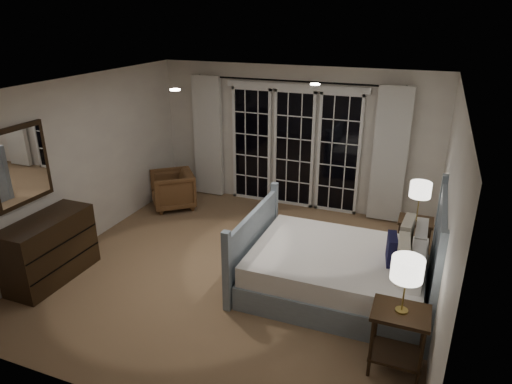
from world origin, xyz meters
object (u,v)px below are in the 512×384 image
(lamp_left, at_px, (407,270))
(armchair, at_px, (173,190))
(dresser, at_px, (50,249))
(bed, at_px, (342,270))
(nightstand_left, at_px, (399,332))
(nightstand_right, at_px, (414,233))
(lamp_right, at_px, (420,190))

(lamp_left, xyz_separation_m, armchair, (-4.17, 2.74, -0.82))
(lamp_left, bearing_deg, dresser, 178.90)
(bed, distance_m, armchair, 3.76)
(dresser, bearing_deg, nightstand_left, -1.10)
(nightstand_right, relative_size, armchair, 0.84)
(bed, bearing_deg, nightstand_right, 57.99)
(armchair, bearing_deg, lamp_right, 45.65)
(nightstand_left, bearing_deg, nightstand_right, 89.83)
(bed, distance_m, nightstand_left, 1.38)
(nightstand_right, bearing_deg, dresser, -152.59)
(nightstand_right, xyz_separation_m, lamp_right, (0.00, 0.00, 0.66))
(bed, xyz_separation_m, lamp_right, (0.78, 1.25, 0.72))
(bed, bearing_deg, nightstand_left, -55.71)
(nightstand_left, xyz_separation_m, lamp_left, (0.00, -0.00, 0.69))
(nightstand_left, height_order, armchair, nightstand_left)
(nightstand_left, relative_size, armchair, 0.95)
(nightstand_right, bearing_deg, nightstand_left, -90.17)
(lamp_left, relative_size, armchair, 0.78)
(armchair, relative_size, dresser, 0.60)
(lamp_left, distance_m, lamp_right, 2.38)
(lamp_right, height_order, dresser, lamp_right)
(bed, relative_size, lamp_right, 4.13)
(bed, bearing_deg, lamp_left, -55.71)
(bed, xyz_separation_m, lamp_left, (0.77, -1.13, 0.82))
(lamp_left, bearing_deg, lamp_right, 89.83)
(dresser, bearing_deg, lamp_left, -1.10)
(lamp_left, bearing_deg, bed, 124.29)
(bed, xyz_separation_m, armchair, (-3.40, 1.61, -0.00))
(nightstand_right, bearing_deg, lamp_right, 90.00)
(lamp_right, distance_m, armchair, 4.25)
(lamp_right, distance_m, dresser, 5.02)
(nightstand_left, height_order, lamp_right, lamp_right)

